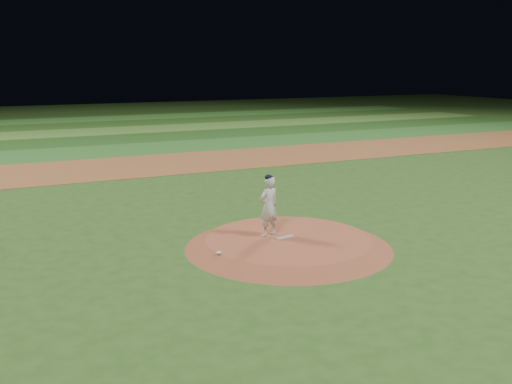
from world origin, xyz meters
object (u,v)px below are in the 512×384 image
(pitchers_mound, at_px, (288,243))
(pitcher_on_mound, at_px, (269,206))
(pitching_rubber, at_px, (285,237))
(rosin_bag, at_px, (219,253))

(pitchers_mound, distance_m, pitcher_on_mound, 1.11)
(pitchers_mound, distance_m, pitching_rubber, 0.17)
(pitching_rubber, xyz_separation_m, rosin_bag, (-2.09, -0.50, 0.02))
(rosin_bag, xyz_separation_m, pitcher_on_mound, (1.79, 0.86, 0.79))
(rosin_bag, bearing_deg, pitchers_mound, 11.25)
(pitchers_mound, relative_size, pitcher_on_mound, 3.28)
(pitchers_mound, height_order, pitching_rubber, pitching_rubber)
(pitcher_on_mound, bearing_deg, pitching_rubber, -50.46)
(pitchers_mound, height_order, rosin_bag, rosin_bag)
(pitchers_mound, relative_size, pitching_rubber, 10.61)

